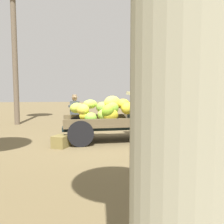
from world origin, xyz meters
name	(u,v)px	position (x,y,z in m)	size (l,w,h in m)	color
ground_plane	(103,142)	(0.00, 0.00, 0.00)	(60.00, 60.00, 0.00)	brown
truck	(123,115)	(0.78, 0.21, 0.97)	(4.55, 2.04, 1.90)	black
farmer	(75,112)	(-1.14, 1.64, 1.01)	(0.53, 0.46, 1.76)	#916744
wooden_crate	(61,141)	(-1.50, -0.77, 0.20)	(0.55, 0.47, 0.41)	olive
loose_banana_bunch	(89,127)	(-0.51, 2.48, 0.16)	(0.49, 0.37, 0.33)	gold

